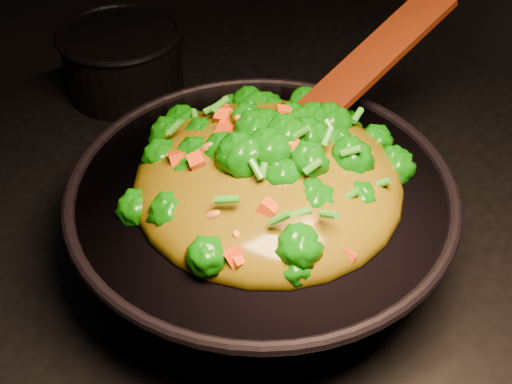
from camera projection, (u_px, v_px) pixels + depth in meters
wok at (261, 224)px, 0.75m from camera, size 0.55×0.55×0.12m
stir_fry at (268, 151)px, 0.68m from camera, size 0.34×0.34×0.10m
spatula at (345, 84)px, 0.76m from camera, size 0.32×0.06×0.14m
back_pot at (123, 61)px, 1.03m from camera, size 0.21×0.21×0.11m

